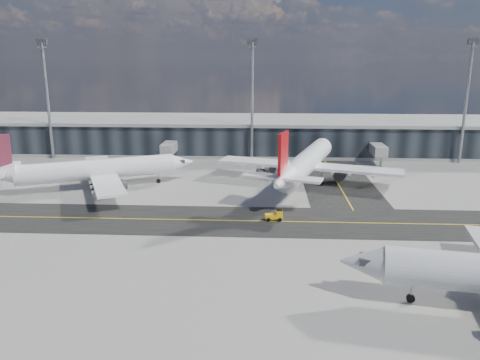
{
  "coord_description": "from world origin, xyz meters",
  "views": [
    {
      "loc": [
        3.01,
        -64.7,
        24.59
      ],
      "look_at": [
        -0.9,
        9.97,
        5.0
      ],
      "focal_mm": 35.0,
      "sensor_mm": 36.0,
      "label": 1
    }
  ],
  "objects_px": {
    "airliner_af": "(94,170)",
    "baggage_tug": "(275,215)",
    "airliner_redtail": "(306,163)",
    "service_van": "(268,172)"
  },
  "relations": [
    {
      "from": "airliner_af",
      "to": "service_van",
      "type": "relative_size",
      "value": 6.02
    },
    {
      "from": "airliner_redtail",
      "to": "baggage_tug",
      "type": "height_order",
      "value": "airliner_redtail"
    },
    {
      "from": "airliner_af",
      "to": "baggage_tug",
      "type": "relative_size",
      "value": 13.38
    },
    {
      "from": "baggage_tug",
      "to": "service_van",
      "type": "distance_m",
      "value": 28.73
    },
    {
      "from": "airliner_af",
      "to": "baggage_tug",
      "type": "height_order",
      "value": "airliner_af"
    },
    {
      "from": "baggage_tug",
      "to": "airliner_af",
      "type": "bearing_deg",
      "value": -119.66
    },
    {
      "from": "service_van",
      "to": "airliner_af",
      "type": "bearing_deg",
      "value": 170.14
    },
    {
      "from": "airliner_af",
      "to": "baggage_tug",
      "type": "distance_m",
      "value": 38.11
    },
    {
      "from": "airliner_redtail",
      "to": "service_van",
      "type": "xyz_separation_m",
      "value": [
        -7.54,
        6.22,
        -3.44
      ]
    },
    {
      "from": "service_van",
      "to": "airliner_redtail",
      "type": "bearing_deg",
      "value": -69.95
    }
  ]
}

